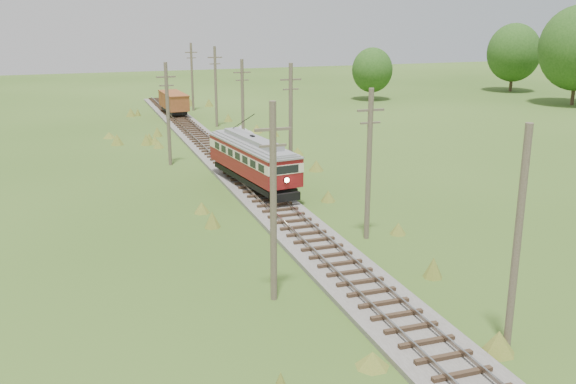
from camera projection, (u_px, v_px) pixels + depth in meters
name	position (u px, v px, depth m)	size (l,w,h in m)	color
railbed_main	(240.00, 175.00, 50.38)	(3.60, 96.00, 0.57)	#605B54
streetcar	(253.00, 157.00, 46.30)	(4.05, 11.28, 5.10)	black
gondola	(174.00, 102.00, 78.75)	(2.73, 7.38, 2.41)	black
gravel_pile	(242.00, 130.00, 67.39)	(2.92, 3.10, 1.06)	gray
utility_pole_r_1	(517.00, 240.00, 23.81)	(0.30, 0.30, 8.80)	brown
utility_pole_r_2	(369.00, 163.00, 35.70)	(1.60, 0.30, 8.60)	brown
utility_pole_r_3	(291.00, 123.00, 47.45)	(1.60, 0.30, 9.00)	brown
utility_pole_r_4	(243.00, 104.00, 59.30)	(1.60, 0.30, 8.40)	brown
utility_pole_r_5	(216.00, 86.00, 71.19)	(1.60, 0.30, 8.90)	brown
utility_pole_r_6	(192.00, 76.00, 82.99)	(1.60, 0.30, 8.70)	brown
utility_pole_l_a	(273.00, 202.00, 27.84)	(1.60, 0.30, 9.00)	brown
utility_pole_l_b	(168.00, 113.00, 53.29)	(1.60, 0.30, 8.60)	brown
tree_right_5	(514.00, 53.00, 102.63)	(8.40, 8.40, 10.82)	#38281C
tree_mid_b	(372.00, 70.00, 93.21)	(5.88, 5.88, 7.57)	#38281C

